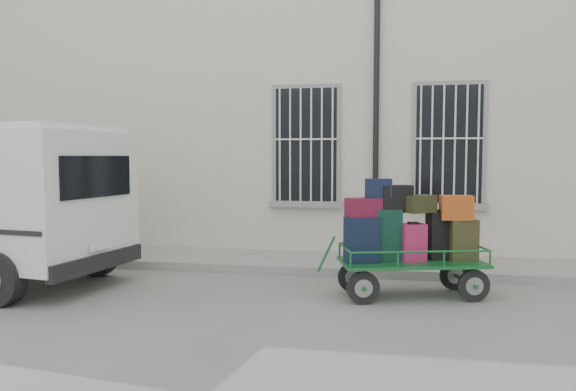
# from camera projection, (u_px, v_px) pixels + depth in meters

# --- Properties ---
(ground) EXTENTS (80.00, 80.00, 0.00)m
(ground) POSITION_uv_depth(u_px,v_px,m) (302.00, 296.00, 8.14)
(ground) COLOR slate
(ground) RESTS_ON ground
(building) EXTENTS (24.00, 5.15, 6.00)m
(building) POSITION_uv_depth(u_px,v_px,m) (339.00, 115.00, 13.33)
(building) COLOR beige
(building) RESTS_ON ground
(sidewalk) EXTENTS (24.00, 1.70, 0.15)m
(sidewalk) POSITION_uv_depth(u_px,v_px,m) (321.00, 263.00, 10.30)
(sidewalk) COLOR gray
(sidewalk) RESTS_ON ground
(luggage_cart) EXTENTS (2.43, 1.42, 1.71)m
(luggage_cart) POSITION_uv_depth(u_px,v_px,m) (407.00, 237.00, 8.04)
(luggage_cart) COLOR black
(luggage_cart) RESTS_ON ground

